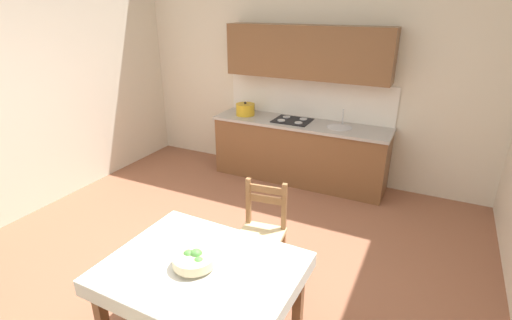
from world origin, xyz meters
TOP-DOWN VIEW (x-y plane):
  - ground_plane at (0.00, 0.00)m, footprint 5.87×6.07m
  - wall_back at (0.00, 2.79)m, footprint 5.87×0.12m
  - kitchen_cabinetry at (0.05, 2.46)m, footprint 2.53×0.63m
  - dining_table at (0.47, -0.74)m, footprint 1.37×1.08m
  - dining_chair_kitchen_side at (0.47, 0.25)m, footprint 0.47×0.47m
  - fruit_bowl at (0.43, -0.76)m, footprint 0.30×0.30m

SIDE VIEW (x-z plane):
  - ground_plane at x=0.00m, z-range -0.10..0.00m
  - dining_chair_kitchen_side at x=0.47m, z-range -0.02..0.91m
  - dining_table at x=0.47m, z-range 0.26..1.01m
  - fruit_bowl at x=0.43m, z-range 0.75..0.87m
  - kitchen_cabinetry at x=0.05m, z-range -0.24..1.96m
  - wall_back at x=0.00m, z-range 0.00..4.14m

